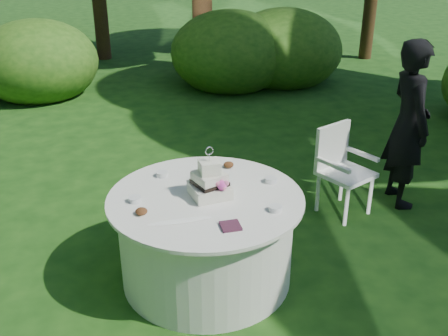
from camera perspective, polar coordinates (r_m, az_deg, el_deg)
The scene contains 9 objects.
ground at distance 4.55m, azimuth -1.87°, elevation -11.69°, with size 80.00×80.00×0.00m, color #143D10.
napkins at distance 3.73m, azimuth 0.72°, elevation -6.32°, with size 0.14×0.14×0.02m, color #451D32.
feather_plume at distance 3.80m, azimuth -4.89°, elevation -5.78°, with size 0.48×0.07×0.01m, color white.
guest at distance 5.65m, azimuth 19.43°, elevation 4.48°, with size 0.63×0.42×1.74m, color black.
table at distance 4.33m, azimuth -1.94°, elevation -7.56°, with size 1.56×1.56×0.77m.
cake at distance 4.09m, azimuth -1.54°, elevation -1.62°, with size 0.32×0.32×0.42m.
chair at distance 5.41m, azimuth 12.53°, elevation 0.47°, with size 0.61×0.61×0.91m.
votives at distance 4.19m, azimuth -1.51°, elevation -2.38°, with size 1.23×0.90×0.04m.
petal_cups at distance 4.25m, azimuth -3.85°, elevation -1.96°, with size 0.92×0.73×0.05m.
Camera 1 is at (-0.74, -3.57, 2.72)m, focal length 42.00 mm.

